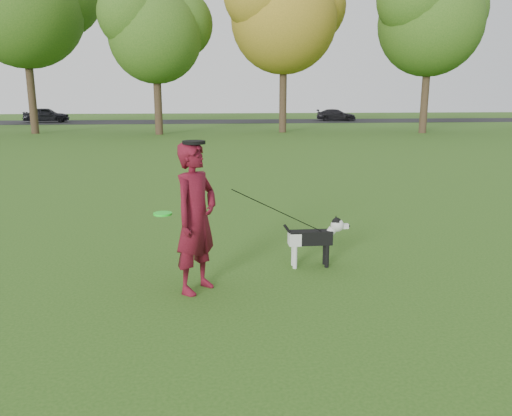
{
  "coord_description": "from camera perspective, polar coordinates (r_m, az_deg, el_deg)",
  "views": [
    {
      "loc": [
        -1.12,
        -6.59,
        2.51
      ],
      "look_at": [
        -0.44,
        0.16,
        0.95
      ],
      "focal_mm": 35.0,
      "sensor_mm": 36.0,
      "label": 1
    }
  ],
  "objects": [
    {
      "name": "ground",
      "position": [
        7.14,
        3.65,
        -7.66
      ],
      "size": [
        120.0,
        120.0,
        0.0
      ],
      "primitive_type": "plane",
      "color": "#285116",
      "rests_on": "ground"
    },
    {
      "name": "man_held_items",
      "position": [
        6.78,
        2.98,
        -0.55
      ],
      "size": [
        2.39,
        0.98,
        1.44
      ],
      "color": "#1FF629",
      "rests_on": "ground"
    },
    {
      "name": "road",
      "position": [
        46.67,
        -4.45,
        9.84
      ],
      "size": [
        120.0,
        7.0,
        0.02
      ],
      "primitive_type": "cube",
      "color": "black",
      "rests_on": "ground"
    },
    {
      "name": "man",
      "position": [
        6.37,
        -6.88,
        -1.15
      ],
      "size": [
        0.8,
        0.84,
        1.94
      ],
      "primitive_type": "imported",
      "rotation": [
        0.0,
        0.0,
        0.92
      ],
      "color": "#530B18",
      "rests_on": "ground"
    },
    {
      "name": "car_right",
      "position": [
        48.22,
        9.14,
        10.46
      ],
      "size": [
        3.9,
        2.22,
        1.07
      ],
      "primitive_type": "imported",
      "rotation": [
        0.0,
        0.0,
        1.36
      ],
      "color": "#232228",
      "rests_on": "road"
    },
    {
      "name": "dog",
      "position": [
        7.39,
        6.83,
        -3.22
      ],
      "size": [
        1.0,
        0.2,
        0.76
      ],
      "color": "black",
      "rests_on": "ground"
    },
    {
      "name": "car_left",
      "position": [
        48.68,
        -22.83,
        9.79
      ],
      "size": [
        3.99,
        1.99,
        1.31
      ],
      "primitive_type": "imported",
      "rotation": [
        0.0,
        0.0,
        1.69
      ],
      "color": "black",
      "rests_on": "road"
    },
    {
      "name": "tree_row",
      "position": [
        33.02,
        -6.71,
        21.39
      ],
      "size": [
        51.74,
        8.86,
        12.01
      ],
      "color": "#38281C",
      "rests_on": "ground"
    }
  ]
}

